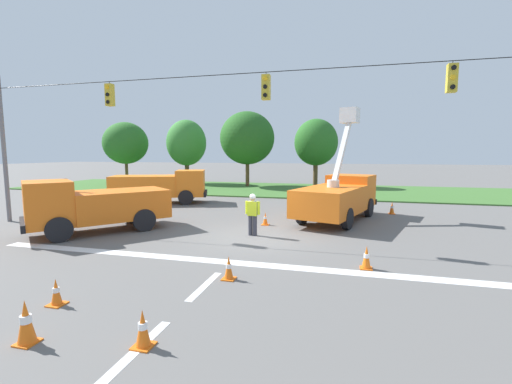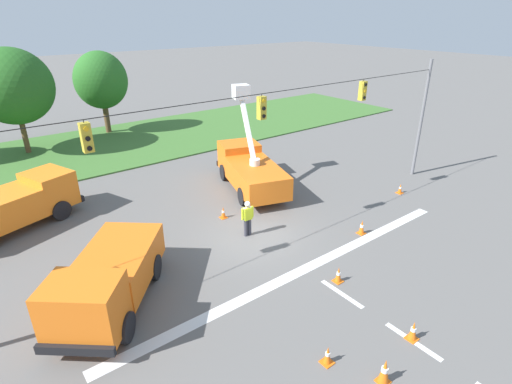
{
  "view_description": "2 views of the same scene",
  "coord_description": "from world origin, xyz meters",
  "px_view_note": "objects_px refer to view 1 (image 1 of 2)",
  "views": [
    {
      "loc": [
        3.47,
        -13.42,
        3.47
      ],
      "look_at": [
        -0.58,
        2.17,
        1.62
      ],
      "focal_mm": 24.0,
      "sensor_mm": 36.0,
      "label": 1
    },
    {
      "loc": [
        -9.93,
        -13.05,
        9.66
      ],
      "look_at": [
        0.62,
        0.69,
        1.85
      ],
      "focal_mm": 28.0,
      "sensor_mm": 36.0,
      "label": 2
    }
  ],
  "objects_px": {
    "tree_far_west": "(125,143)",
    "utility_truck_support_far": "(161,185)",
    "tree_centre": "(247,138)",
    "traffic_cone_far_right": "(265,219)",
    "traffic_cone_mid_right": "(392,208)",
    "traffic_cone_foreground_right": "(366,258)",
    "traffic_cone_lane_edge_b": "(56,292)",
    "tree_west": "(186,143)",
    "utility_truck_support_near": "(95,205)",
    "traffic_cone_far_left": "(26,322)",
    "traffic_cone_foreground_left": "(229,268)",
    "utility_truck_bucket_lift": "(339,195)",
    "tree_east": "(316,143)",
    "road_worker": "(253,212)",
    "traffic_cone_near_bucket": "(364,206)",
    "traffic_cone_mid_left": "(143,329)"
  },
  "relations": [
    {
      "from": "traffic_cone_near_bucket",
      "to": "traffic_cone_lane_edge_b",
      "type": "distance_m",
      "value": 16.81
    },
    {
      "from": "utility_truck_support_near",
      "to": "road_worker",
      "type": "relative_size",
      "value": 3.37
    },
    {
      "from": "utility_truck_support_far",
      "to": "traffic_cone_foreground_right",
      "type": "bearing_deg",
      "value": -39.35
    },
    {
      "from": "utility_truck_bucket_lift",
      "to": "traffic_cone_near_bucket",
      "type": "height_order",
      "value": "utility_truck_bucket_lift"
    },
    {
      "from": "tree_west",
      "to": "utility_truck_support_far",
      "type": "xyz_separation_m",
      "value": [
        4.69,
        -13.68,
        -3.33
      ]
    },
    {
      "from": "tree_far_west",
      "to": "traffic_cone_foreground_left",
      "type": "height_order",
      "value": "tree_far_west"
    },
    {
      "from": "tree_centre",
      "to": "utility_truck_support_far",
      "type": "bearing_deg",
      "value": -102.46
    },
    {
      "from": "tree_west",
      "to": "utility_truck_support_far",
      "type": "relative_size",
      "value": 1.04
    },
    {
      "from": "tree_far_west",
      "to": "road_worker",
      "type": "distance_m",
      "value": 27.53
    },
    {
      "from": "utility_truck_support_far",
      "to": "utility_truck_support_near",
      "type": "bearing_deg",
      "value": -78.7
    },
    {
      "from": "traffic_cone_mid_right",
      "to": "traffic_cone_far_right",
      "type": "height_order",
      "value": "traffic_cone_mid_right"
    },
    {
      "from": "tree_centre",
      "to": "traffic_cone_foreground_right",
      "type": "distance_m",
      "value": 25.49
    },
    {
      "from": "traffic_cone_mid_left",
      "to": "tree_far_west",
      "type": "bearing_deg",
      "value": 125.59
    },
    {
      "from": "utility_truck_support_far",
      "to": "traffic_cone_far_left",
      "type": "height_order",
      "value": "utility_truck_support_far"
    },
    {
      "from": "traffic_cone_far_left",
      "to": "traffic_cone_mid_right",
      "type": "bearing_deg",
      "value": 62.74
    },
    {
      "from": "tree_west",
      "to": "utility_truck_support_near",
      "type": "distance_m",
      "value": 23.39
    },
    {
      "from": "tree_far_west",
      "to": "traffic_cone_mid_left",
      "type": "xyz_separation_m",
      "value": [
        19.8,
        -27.66,
        -4.18
      ]
    },
    {
      "from": "road_worker",
      "to": "traffic_cone_far_right",
      "type": "bearing_deg",
      "value": 88.76
    },
    {
      "from": "tree_west",
      "to": "utility_truck_support_near",
      "type": "relative_size",
      "value": 1.19
    },
    {
      "from": "utility_truck_support_far",
      "to": "road_worker",
      "type": "height_order",
      "value": "utility_truck_support_far"
    },
    {
      "from": "tree_east",
      "to": "utility_truck_support_far",
      "type": "distance_m",
      "value": 17.26
    },
    {
      "from": "traffic_cone_far_right",
      "to": "traffic_cone_mid_right",
      "type": "bearing_deg",
      "value": 36.88
    },
    {
      "from": "tree_centre",
      "to": "traffic_cone_mid_right",
      "type": "relative_size",
      "value": 10.74
    },
    {
      "from": "tree_far_west",
      "to": "tree_centre",
      "type": "xyz_separation_m",
      "value": [
        13.64,
        0.59,
        0.42
      ]
    },
    {
      "from": "tree_centre",
      "to": "utility_truck_bucket_lift",
      "type": "height_order",
      "value": "tree_centre"
    },
    {
      "from": "road_worker",
      "to": "traffic_cone_foreground_left",
      "type": "height_order",
      "value": "road_worker"
    },
    {
      "from": "traffic_cone_foreground_left",
      "to": "utility_truck_support_far",
      "type": "bearing_deg",
      "value": 126.53
    },
    {
      "from": "tree_centre",
      "to": "tree_east",
      "type": "height_order",
      "value": "tree_centre"
    },
    {
      "from": "traffic_cone_foreground_right",
      "to": "utility_truck_bucket_lift",
      "type": "bearing_deg",
      "value": 97.26
    },
    {
      "from": "tree_east",
      "to": "traffic_cone_foreground_left",
      "type": "distance_m",
      "value": 26.95
    },
    {
      "from": "tree_west",
      "to": "traffic_cone_foreground_right",
      "type": "bearing_deg",
      "value": -54.0
    },
    {
      "from": "traffic_cone_foreground_left",
      "to": "traffic_cone_foreground_right",
      "type": "relative_size",
      "value": 0.93
    },
    {
      "from": "tree_far_west",
      "to": "traffic_cone_far_left",
      "type": "distance_m",
      "value": 33.45
    },
    {
      "from": "utility_truck_support_near",
      "to": "traffic_cone_lane_edge_b",
      "type": "xyz_separation_m",
      "value": [
        4.26,
        -6.45,
        -0.9
      ]
    },
    {
      "from": "road_worker",
      "to": "traffic_cone_foreground_right",
      "type": "height_order",
      "value": "road_worker"
    },
    {
      "from": "tree_far_west",
      "to": "utility_truck_support_far",
      "type": "xyz_separation_m",
      "value": [
        10.94,
        -11.65,
        -3.29
      ]
    },
    {
      "from": "tree_far_west",
      "to": "traffic_cone_lane_edge_b",
      "type": "xyz_separation_m",
      "value": [
        16.91,
        -26.66,
        -4.22
      ]
    },
    {
      "from": "utility_truck_support_near",
      "to": "traffic_cone_far_right",
      "type": "bearing_deg",
      "value": 25.36
    },
    {
      "from": "tree_east",
      "to": "traffic_cone_mid_left",
      "type": "distance_m",
      "value": 30.43
    },
    {
      "from": "traffic_cone_far_left",
      "to": "traffic_cone_lane_edge_b",
      "type": "bearing_deg",
      "value": 118.07
    },
    {
      "from": "traffic_cone_foreground_right",
      "to": "traffic_cone_lane_edge_b",
      "type": "xyz_separation_m",
      "value": [
        -7.01,
        -4.37,
        -0.05
      ]
    },
    {
      "from": "tree_far_west",
      "to": "tree_west",
      "type": "relative_size",
      "value": 0.96
    },
    {
      "from": "utility_truck_support_near",
      "to": "traffic_cone_far_left",
      "type": "xyz_separation_m",
      "value": [
        5.03,
        -7.89,
        -0.79
      ]
    },
    {
      "from": "tree_far_west",
      "to": "traffic_cone_far_left",
      "type": "xyz_separation_m",
      "value": [
        17.68,
        -28.1,
        -4.1
      ]
    },
    {
      "from": "utility_truck_bucket_lift",
      "to": "utility_truck_support_far",
      "type": "relative_size",
      "value": 1.05
    },
    {
      "from": "tree_far_west",
      "to": "utility_truck_bucket_lift",
      "type": "xyz_separation_m",
      "value": [
        22.95,
        -14.67,
        -3.2
      ]
    },
    {
      "from": "traffic_cone_far_left",
      "to": "utility_truck_bucket_lift",
      "type": "bearing_deg",
      "value": 68.59
    },
    {
      "from": "traffic_cone_near_bucket",
      "to": "traffic_cone_lane_edge_b",
      "type": "xyz_separation_m",
      "value": [
        -7.46,
        -15.07,
        -0.03
      ]
    },
    {
      "from": "traffic_cone_foreground_right",
      "to": "tree_far_west",
      "type": "bearing_deg",
      "value": 137.02
    },
    {
      "from": "utility_truck_bucket_lift",
      "to": "utility_truck_support_far",
      "type": "distance_m",
      "value": 12.38
    }
  ]
}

